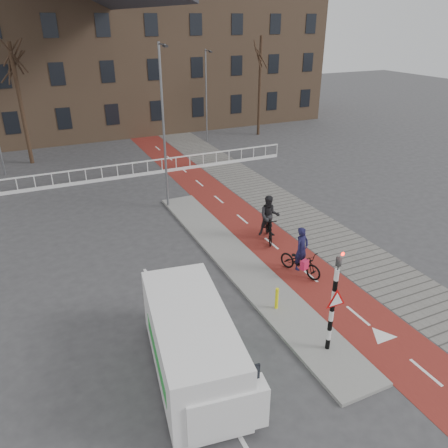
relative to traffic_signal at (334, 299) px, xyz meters
name	(u,v)px	position (x,y,z in m)	size (l,w,h in m)	color
ground	(306,311)	(0.60, 2.02, -1.99)	(120.00, 120.00, 0.00)	#38383A
bike_lane	(226,206)	(2.10, 12.02, -1.98)	(2.50, 60.00, 0.01)	maroon
sidewalk	(269,198)	(4.90, 12.02, -1.98)	(3.00, 60.00, 0.01)	slate
curb_island	(239,262)	(-0.10, 6.02, -1.93)	(1.80, 16.00, 0.12)	gray
traffic_signal	(334,299)	(0.00, 0.00, 0.00)	(0.80, 0.80, 3.68)	black
bollard	(277,298)	(-0.37, 2.50, -1.46)	(0.12, 0.12, 0.83)	#F5EC0D
cyclist_near	(301,259)	(1.81, 4.26, -1.29)	(1.31, 2.11, 2.06)	black
cyclist_far	(269,222)	(2.15, 7.42, -1.07)	(1.36, 2.16, 2.22)	black
van	(191,343)	(-4.22, 0.88, -0.84)	(2.75, 5.34, 2.19)	white
railing	(86,179)	(-4.40, 19.02, -1.68)	(28.00, 0.10, 0.99)	silver
townhouse_row	(70,40)	(-2.40, 34.02, 5.82)	(46.00, 10.00, 15.90)	#7F6047
tree_mid	(21,106)	(-7.29, 25.10, 2.08)	(0.28, 0.28, 8.15)	black
tree_right	(260,87)	(11.69, 25.72, 2.12)	(0.24, 0.24, 8.21)	black
streetlight_near	(164,131)	(-0.90, 13.19, 2.27)	(0.12, 0.12, 8.51)	slate
streetlight_right	(206,97)	(6.60, 25.48, 1.66)	(0.12, 0.12, 7.31)	slate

